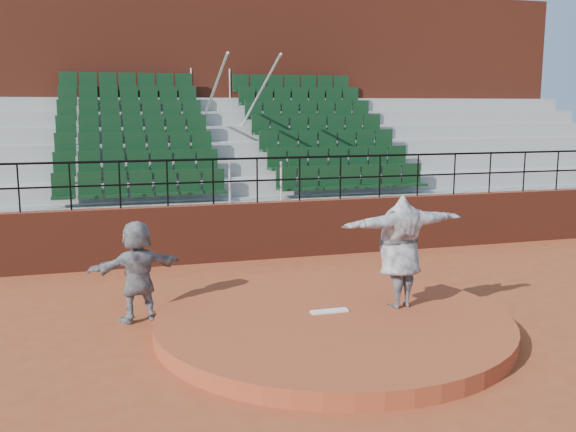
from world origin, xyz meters
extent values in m
plane|color=brown|center=(0.00, 0.00, 0.00)|extent=(90.00, 90.00, 0.00)
cylinder|color=#9B4022|center=(0.00, 0.00, 0.12)|extent=(5.50, 5.50, 0.25)
cube|color=white|center=(0.00, 0.15, 0.27)|extent=(0.60, 0.15, 0.03)
cube|color=maroon|center=(0.00, 5.00, 0.65)|extent=(24.00, 0.30, 1.30)
cylinder|color=black|center=(0.00, 5.00, 2.30)|extent=(24.00, 0.05, 0.05)
cylinder|color=black|center=(0.00, 5.00, 1.80)|extent=(24.00, 0.04, 0.04)
cylinder|color=black|center=(-5.00, 5.00, 1.80)|extent=(0.04, 0.04, 1.00)
cylinder|color=black|center=(-4.00, 5.00, 1.80)|extent=(0.04, 0.04, 1.00)
cylinder|color=black|center=(-3.00, 5.00, 1.80)|extent=(0.04, 0.04, 1.00)
cylinder|color=black|center=(-2.00, 5.00, 1.80)|extent=(0.04, 0.04, 1.00)
cylinder|color=black|center=(-1.00, 5.00, 1.80)|extent=(0.04, 0.04, 1.00)
cylinder|color=black|center=(0.00, 5.00, 1.80)|extent=(0.04, 0.04, 1.00)
cylinder|color=black|center=(1.00, 5.00, 1.80)|extent=(0.04, 0.04, 1.00)
cylinder|color=black|center=(2.00, 5.00, 1.80)|extent=(0.04, 0.04, 1.00)
cylinder|color=black|center=(3.00, 5.00, 1.80)|extent=(0.04, 0.04, 1.00)
cylinder|color=black|center=(4.00, 5.00, 1.80)|extent=(0.04, 0.04, 1.00)
cylinder|color=black|center=(5.00, 5.00, 1.80)|extent=(0.04, 0.04, 1.00)
cylinder|color=black|center=(6.00, 5.00, 1.80)|extent=(0.04, 0.04, 1.00)
cylinder|color=black|center=(7.00, 5.00, 1.80)|extent=(0.04, 0.04, 1.00)
cylinder|color=black|center=(8.00, 5.00, 1.80)|extent=(0.04, 0.04, 1.00)
cube|color=gray|center=(0.00, 5.58, 0.65)|extent=(24.00, 0.85, 1.30)
cube|color=black|center=(-2.53, 5.59, 1.66)|extent=(3.85, 0.48, 0.72)
cube|color=black|center=(2.53, 5.59, 1.66)|extent=(3.85, 0.48, 0.72)
cube|color=gray|center=(0.00, 6.43, 0.85)|extent=(24.00, 0.85, 1.70)
cube|color=black|center=(-2.53, 6.44, 2.06)|extent=(3.85, 0.48, 0.72)
cube|color=black|center=(2.53, 6.44, 2.06)|extent=(3.85, 0.48, 0.72)
cube|color=gray|center=(0.00, 7.28, 1.05)|extent=(24.00, 0.85, 2.10)
cube|color=black|center=(-2.53, 7.29, 2.46)|extent=(3.85, 0.48, 0.72)
cube|color=black|center=(2.53, 7.29, 2.46)|extent=(3.85, 0.48, 0.72)
cube|color=gray|center=(0.00, 8.12, 1.25)|extent=(24.00, 0.85, 2.50)
cube|color=black|center=(-2.53, 8.13, 2.86)|extent=(3.85, 0.48, 0.72)
cube|color=black|center=(2.53, 8.13, 2.86)|extent=(3.85, 0.48, 0.72)
cube|color=gray|center=(0.00, 8.97, 1.45)|extent=(24.00, 0.85, 2.90)
cube|color=black|center=(-2.53, 8.98, 3.26)|extent=(3.85, 0.48, 0.72)
cube|color=black|center=(2.53, 8.98, 3.26)|extent=(3.85, 0.48, 0.72)
cube|color=gray|center=(0.00, 9.82, 1.65)|extent=(24.00, 0.85, 3.30)
cube|color=black|center=(-2.53, 9.83, 3.66)|extent=(3.85, 0.48, 0.72)
cube|color=black|center=(2.53, 9.83, 3.66)|extent=(3.85, 0.48, 0.72)
cube|color=gray|center=(0.00, 10.68, 1.85)|extent=(24.00, 0.85, 3.70)
cube|color=black|center=(-2.53, 10.69, 4.06)|extent=(3.85, 0.48, 0.72)
cube|color=black|center=(2.53, 10.69, 4.06)|extent=(3.85, 0.48, 0.72)
cylinder|color=silver|center=(-0.60, 8.12, 3.40)|extent=(0.06, 5.97, 2.46)
cylinder|color=silver|center=(0.60, 8.12, 3.40)|extent=(0.06, 5.97, 2.46)
cube|color=maroon|center=(0.00, 12.60, 3.55)|extent=(24.00, 3.00, 7.10)
imported|color=black|center=(1.18, 0.13, 1.16)|extent=(2.30, 0.93, 1.82)
imported|color=black|center=(-2.87, 1.34, 0.83)|extent=(1.61, 0.88, 1.66)
camera|label=1|loc=(-3.32, -8.98, 3.45)|focal=40.00mm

